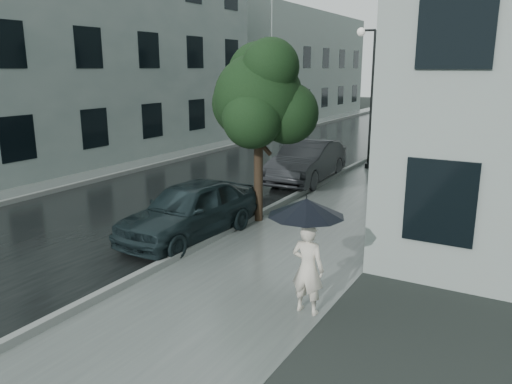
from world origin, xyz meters
The scene contains 14 objects.
ground centered at (0.00, 0.00, 0.00)m, with size 120.00×120.00×0.00m, color black.
sidewalk centered at (0.25, 12.00, 0.00)m, with size 3.50×60.00×0.01m, color slate.
kerb_near centered at (-1.57, 12.00, 0.07)m, with size 0.15×60.00×0.15m, color slate.
asphalt_road centered at (-5.08, 12.00, 0.00)m, with size 6.85×60.00×0.00m, color black.
kerb_far centered at (-8.57, 12.00, 0.07)m, with size 0.15×60.00×0.15m, color slate.
sidewalk_far centered at (-9.50, 12.00, 0.00)m, with size 1.70×60.00×0.01m, color #4C5451.
building_far_a centered at (-13.77, 8.00, 4.75)m, with size 7.02×20.00×9.50m.
building_far_b centered at (-13.77, 30.00, 4.00)m, with size 7.02×18.00×8.00m.
pedestrian centered at (1.70, -0.52, 0.76)m, with size 0.55×0.36×1.51m, color beige.
umbrella centered at (1.65, -0.54, 1.77)m, with size 1.59×1.59×1.03m.
street_tree centered at (-1.45, 3.57, 3.16)m, with size 2.89×2.63×4.58m.
lamp_post centered at (-1.20, 11.71, 3.05)m, with size 0.85×0.32×5.35m.
car_near centered at (-2.20, 1.55, 0.67)m, with size 1.58×3.92×1.33m, color black.
car_far centered at (-2.22, 8.35, 0.72)m, with size 1.51×4.33×1.43m, color #222427.
Camera 1 is at (4.63, -7.39, 3.87)m, focal length 35.00 mm.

